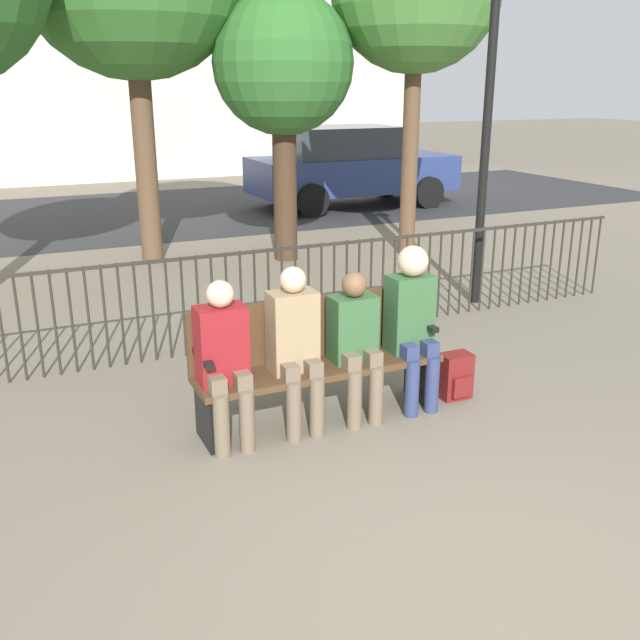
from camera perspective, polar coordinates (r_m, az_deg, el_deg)
The scene contains 12 objects.
ground_plane at distance 3.88m, azimuth 14.73°, elevation -21.00°, with size 80.00×80.00×0.00m, color #706656.
park_bench at distance 5.34m, azimuth -0.36°, elevation -2.83°, with size 1.88×0.45×0.92m.
seated_person_0 at distance 4.92m, azimuth -7.68°, elevation -2.87°, with size 0.34×0.39×1.19m.
seated_person_1 at distance 5.08m, azimuth -1.99°, elevation -1.79°, with size 0.34×0.39×1.22m.
seated_person_2 at distance 5.28m, azimuth 2.87°, elevation -1.51°, with size 0.34×0.39×1.14m.
seated_person_3 at distance 5.49m, azimuth 7.40°, elevation 0.18°, with size 0.34×0.39×1.28m.
backpack at distance 5.87m, azimuth 10.79°, elevation -4.46°, with size 0.25×0.21×0.38m.
fence_railing at distance 6.79m, azimuth -6.31°, elevation 2.29°, with size 9.01×0.03×0.95m.
tree_3 at distance 10.17m, azimuth -2.96°, elevation 19.57°, with size 1.91×1.91×3.66m.
lamp_post at distance 8.20m, azimuth 13.53°, elevation 19.07°, with size 0.28×0.28×3.97m.
street_surface at distance 14.59m, azimuth -16.40°, elevation 8.05°, with size 24.00×6.00×0.01m.
parked_car_1 at distance 14.98m, azimuth 2.32°, elevation 12.26°, with size 4.20×1.94×1.62m.
Camera 1 is at (-2.04, -2.24, 2.42)m, focal length 40.00 mm.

